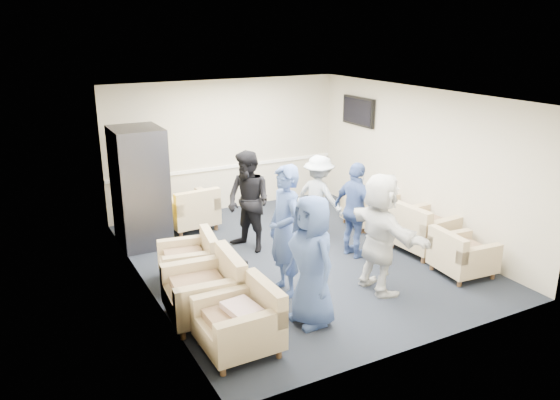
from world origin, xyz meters
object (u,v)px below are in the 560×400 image
armchair_left_far (192,262)px  person_back_left (249,202)px  person_back_right (319,197)px  armchair_right_near (460,256)px  armchair_right_midfar (391,218)px  person_front_right (380,233)px  armchair_right_far (365,211)px  person_front_left (312,261)px  armchair_corner (192,211)px  vending_machine (140,187)px  person_mid_left (285,231)px  armchair_left_near (243,324)px  person_mid_right (356,210)px  armchair_left_mid (208,292)px  armchair_right_midnear (422,231)px

armchair_left_far → person_back_left: person_back_left is taller
person_back_right → armchair_right_near: bearing=-179.9°
armchair_left_far → armchair_right_near: 4.14m
armchair_right_midfar → person_front_right: 2.32m
armchair_right_far → armchair_right_near: bearing=-175.2°
armchair_left_far → person_front_left: person_front_left is taller
armchair_right_near → person_front_left: bearing=97.2°
person_front_left → armchair_corner: bearing=179.1°
vending_machine → person_mid_left: size_ratio=1.09×
armchair_right_midfar → person_front_left: bearing=119.8°
armchair_left_near → person_back_left: 3.12m
person_back_right → armchair_left_near: bearing=111.0°
person_back_left → person_front_right: (1.02, -2.26, 0.02)m
person_back_right → armchair_right_midfar: bearing=-140.7°
armchair_left_near → person_mid_right: size_ratio=0.55×
person_back_left → person_back_right: 1.38m
person_mid_left → person_back_right: 2.32m
armchair_right_midfar → armchair_corner: armchair_corner is taller
armchair_right_midfar → person_back_left: person_back_left is taller
armchair_left_mid → armchair_right_midfar: armchair_left_mid is taller
person_front_left → vending_machine: bearing=-166.1°
armchair_right_midnear → person_mid_left: (-2.80, -0.24, 0.59)m
armchair_right_near → person_mid_left: bearing=78.7°
armchair_left_far → armchair_right_far: size_ratio=1.12×
armchair_corner → person_back_right: person_back_right is taller
armchair_left_near → person_mid_right: 3.32m
armchair_left_mid → person_front_left: 1.44m
armchair_left_near → armchair_left_mid: armchair_left_mid is taller
armchair_right_far → person_mid_right: size_ratio=0.51×
armchair_right_midfar → person_back_right: 1.40m
armchair_left_far → person_front_right: size_ratio=0.52×
person_front_left → armchair_left_mid: bearing=-126.7°
armchair_left_far → person_mid_right: bearing=92.3°
armchair_right_midfar → armchair_corner: (-3.12, 2.06, 0.00)m
armchair_right_midfar → armchair_left_mid: bearing=102.6°
armchair_right_far → vending_machine: bearing=79.0°
armchair_right_far → person_back_left: (-2.46, -0.02, 0.56)m
armchair_right_midnear → armchair_left_far: bearing=75.8°
armchair_corner → person_mid_right: bearing=123.9°
person_front_left → person_mid_right: bearing=126.5°
armchair_right_far → person_back_right: 1.18m
armchair_left_mid → person_back_left: (1.45, 1.86, 0.50)m
armchair_left_far → person_mid_left: bearing=57.0°
person_mid_right → armchair_right_midnear: bearing=-118.9°
person_front_right → armchair_right_near: bearing=-96.7°
armchair_corner → armchair_left_near: bearing=74.2°
armchair_right_far → armchair_right_midfar: bearing=-165.1°
armchair_left_far → person_back_right: size_ratio=0.61×
armchair_left_mid → person_front_right: person_front_right is taller
armchair_left_near → armchair_left_far: size_ratio=0.96×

